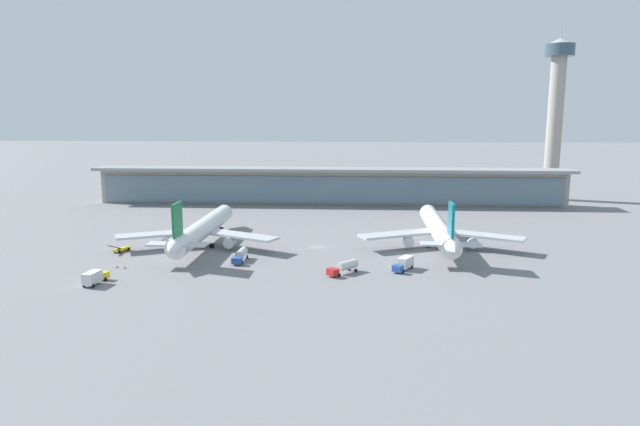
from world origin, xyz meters
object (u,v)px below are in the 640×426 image
object	(u,v)px
safety_cone_alpha	(117,266)
airliner_centre_stand	(438,229)
control_tower	(556,107)
service_truck_under_wing_blue	(240,255)
service_truck_on_taxiway_red	(344,267)
service_truck_mid_apron_blue	(404,263)
airliner_left_stand	(202,229)
service_truck_near_nose_yellow	(121,249)
safety_cone_charlie	(125,267)
service_truck_by_tail_yellow	(94,277)
safety_cone_bravo	(238,265)

from	to	relation	value
safety_cone_alpha	airliner_centre_stand	bearing A→B (deg)	18.71
airliner_centre_stand	safety_cone_alpha	distance (m)	86.47
control_tower	airliner_centre_stand	bearing A→B (deg)	-123.73
service_truck_under_wing_blue	service_truck_on_taxiway_red	distance (m)	28.30
service_truck_mid_apron_blue	service_truck_on_taxiway_red	world-z (taller)	service_truck_mid_apron_blue
service_truck_mid_apron_blue	safety_cone_alpha	distance (m)	70.06
airliner_left_stand	airliner_centre_stand	world-z (taller)	same
service_truck_on_taxiway_red	safety_cone_alpha	bearing A→B (deg)	178.26
service_truck_near_nose_yellow	control_tower	distance (m)	186.66
control_tower	safety_cone_charlie	xyz separation A→B (m)	(-141.58, -120.74, -39.78)
service_truck_by_tail_yellow	control_tower	xyz separation A→B (m)	(142.86, 133.90, 38.40)
airliner_left_stand	safety_cone_bravo	world-z (taller)	airliner_left_stand
airliner_left_stand	service_truck_on_taxiway_red	world-z (taller)	airliner_left_stand
service_truck_mid_apron_blue	safety_cone_charlie	world-z (taller)	service_truck_mid_apron_blue
service_truck_near_nose_yellow	safety_cone_bravo	xyz separation A→B (m)	(34.82, -11.89, -0.49)
service_truck_under_wing_blue	service_truck_mid_apron_blue	xyz separation A→B (m)	(41.01, -5.48, -0.02)
service_truck_under_wing_blue	safety_cone_alpha	size ratio (longest dim) A/B	12.39
service_truck_near_nose_yellow	control_tower	size ratio (longest dim) A/B	0.09
airliner_centre_stand	service_truck_by_tail_yellow	bearing A→B (deg)	-153.03
safety_cone_alpha	safety_cone_charlie	world-z (taller)	same
service_truck_under_wing_blue	safety_cone_alpha	bearing A→B (deg)	-164.88
service_truck_mid_apron_blue	service_truck_by_tail_yellow	xyz separation A→B (m)	(-69.19, -15.86, 0.00)
airliner_left_stand	service_truck_mid_apron_blue	distance (m)	58.98
service_truck_under_wing_blue	safety_cone_bravo	distance (m)	4.49
service_truck_under_wing_blue	safety_cone_charlie	size ratio (longest dim) A/B	12.39
service_truck_near_nose_yellow	safety_cone_alpha	size ratio (longest dim) A/B	9.72
airliner_centre_stand	service_truck_near_nose_yellow	size ratio (longest dim) A/B	8.77
airliner_left_stand	service_truck_on_taxiway_red	size ratio (longest dim) A/B	7.60
service_truck_near_nose_yellow	safety_cone_alpha	world-z (taller)	service_truck_near_nose_yellow
airliner_centre_stand	airliner_left_stand	bearing A→B (deg)	-176.28
airliner_left_stand	service_truck_on_taxiway_red	bearing A→B (deg)	-31.61
control_tower	safety_cone_alpha	xyz separation A→B (m)	(-143.67, -120.40, -39.78)
service_truck_mid_apron_blue	safety_cone_bravo	world-z (taller)	service_truck_mid_apron_blue
service_truck_mid_apron_blue	safety_cone_bravo	size ratio (longest dim) A/B	10.64
service_truck_under_wing_blue	safety_cone_bravo	world-z (taller)	service_truck_under_wing_blue
service_truck_by_tail_yellow	safety_cone_alpha	bearing A→B (deg)	93.46
airliner_centre_stand	service_truck_on_taxiway_red	distance (m)	39.46
service_truck_by_tail_yellow	airliner_left_stand	bearing A→B (deg)	68.97
safety_cone_bravo	service_truck_mid_apron_blue	bearing A→B (deg)	-1.71
service_truck_under_wing_blue	safety_cone_charlie	distance (m)	28.16
service_truck_near_nose_yellow	safety_cone_charlie	xyz separation A→B (m)	(7.70, -15.81, -0.49)
service_truck_near_nose_yellow	service_truck_mid_apron_blue	xyz separation A→B (m)	(75.62, -13.11, 0.88)
control_tower	safety_cone_charlie	distance (m)	190.28
airliner_left_stand	control_tower	bearing A→B (deg)	37.02
airliner_centre_stand	service_truck_near_nose_yellow	bearing A→B (deg)	-172.04
safety_cone_charlie	service_truck_on_taxiway_red	bearing A→B (deg)	-1.44
safety_cone_alpha	safety_cone_charlie	xyz separation A→B (m)	(2.09, -0.34, 0.00)
airliner_left_stand	safety_cone_alpha	world-z (taller)	airliner_left_stand
airliner_left_stand	control_tower	xyz separation A→B (m)	(128.69, 97.06, 35.08)
service_truck_mid_apron_blue	service_truck_on_taxiway_red	bearing A→B (deg)	-164.25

